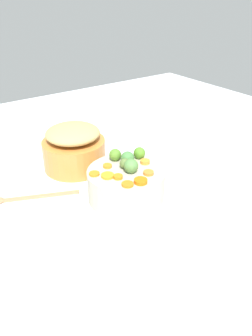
{
  "coord_description": "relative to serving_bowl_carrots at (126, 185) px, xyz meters",
  "views": [
    {
      "loc": [
        0.53,
        0.66,
        0.61
      ],
      "look_at": [
        0.03,
        -0.04,
        0.13
      ],
      "focal_mm": 35.26,
      "sensor_mm": 36.0,
      "label": 1
    }
  ],
  "objects": [
    {
      "name": "carrot_slice_8",
      "position": [
        0.04,
        0.02,
        0.05
      ],
      "size": [
        0.04,
        0.04,
        0.01
      ],
      "primitive_type": "cylinder",
      "rotation": [
        0.0,
        0.0,
        5.86
      ],
      "color": "orange",
      "rests_on": "serving_bowl_carrots"
    },
    {
      "name": "carrot_slice_0",
      "position": [
        0.01,
        0.08,
        0.05
      ],
      "size": [
        0.05,
        0.05,
        0.01
      ],
      "primitive_type": "cylinder",
      "rotation": [
        0.0,
        0.0,
        5.76
      ],
      "color": "orange",
      "rests_on": "serving_bowl_carrots"
    },
    {
      "name": "serving_bowl_carrots",
      "position": [
        0.0,
        0.0,
        0.0
      ],
      "size": [
        0.24,
        0.24,
        0.1
      ],
      "primitive_type": "cylinder",
      "color": "#BBB399",
      "rests_on": "tabletop"
    },
    {
      "name": "brussels_sprout_1",
      "position": [
        -0.01,
        -0.08,
        0.07
      ],
      "size": [
        0.04,
        0.04,
        0.04
      ],
      "primitive_type": "sphere",
      "color": "#528229",
      "rests_on": "serving_bowl_carrots"
    },
    {
      "name": "brussels_sprout_4",
      "position": [
        -0.03,
        -0.03,
        0.07
      ],
      "size": [
        0.04,
        0.04,
        0.04
      ],
      "primitive_type": "sphere",
      "color": "#467D3E",
      "rests_on": "serving_bowl_carrots"
    },
    {
      "name": "brussels_sprout_3",
      "position": [
        -0.01,
        -0.02,
        0.06
      ],
      "size": [
        0.03,
        0.03,
        0.03
      ],
      "primitive_type": "sphere",
      "color": "#556F35",
      "rests_on": "serving_bowl_carrots"
    },
    {
      "name": "brussels_sprout_0",
      "position": [
        -0.08,
        -0.04,
        0.07
      ],
      "size": [
        0.04,
        0.04,
        0.04
      ],
      "primitive_type": "sphere",
      "color": "#508925",
      "rests_on": "serving_bowl_carrots"
    },
    {
      "name": "carrot_slice_4",
      "position": [
        -0.08,
        -0.0,
        0.05
      ],
      "size": [
        0.04,
        0.04,
        0.01
      ],
      "primitive_type": "cylinder",
      "rotation": [
        0.0,
        0.0,
        1.2
      ],
      "color": "orange",
      "rests_on": "serving_bowl_carrots"
    },
    {
      "name": "carrot_slice_7",
      "position": [
        0.03,
        -0.05,
        0.05
      ],
      "size": [
        0.04,
        0.04,
        0.01
      ],
      "primitive_type": "cylinder",
      "rotation": [
        0.0,
        0.0,
        1.04
      ],
      "color": "orange",
      "rests_on": "serving_bowl_carrots"
    },
    {
      "name": "carrot_slice_6",
      "position": [
        -0.05,
        -0.06,
        0.05
      ],
      "size": [
        0.03,
        0.03,
        0.01
      ],
      "primitive_type": "cylinder",
      "rotation": [
        0.0,
        0.0,
        2.81
      ],
      "color": "orange",
      "rests_on": "serving_bowl_carrots"
    },
    {
      "name": "carrot_slice_5",
      "position": [
        0.09,
        -0.04,
        0.05
      ],
      "size": [
        0.03,
        0.03,
        0.01
      ],
      "primitive_type": "cylinder",
      "rotation": [
        0.0,
        0.0,
        1.64
      ],
      "color": "orange",
      "rests_on": "serving_bowl_carrots"
    },
    {
      "name": "brussels_sprout_2",
      "position": [
        -0.01,
        0.02,
        0.07
      ],
      "size": [
        0.04,
        0.04,
        0.04
      ],
      "primitive_type": "sphere",
      "color": "#518441",
      "rests_on": "serving_bowl_carrots"
    },
    {
      "name": "metal_pot",
      "position": [
        0.04,
        -0.27,
        0.0
      ],
      "size": [
        0.22,
        0.22,
        0.11
      ],
      "primitive_type": "cylinder",
      "color": "#C77E38",
      "rests_on": "tabletop"
    },
    {
      "name": "wooden_spoon",
      "position": [
        0.3,
        -0.19,
        -0.04
      ],
      "size": [
        0.29,
        0.15,
        0.01
      ],
      "color": "#B07B54",
      "rests_on": "tabletop"
    },
    {
      "name": "carrot_slice_3",
      "position": [
        0.06,
        -0.0,
        0.05
      ],
      "size": [
        0.05,
        0.05,
        0.01
      ],
      "primitive_type": "cylinder",
      "rotation": [
        0.0,
        0.0,
        5.7
      ],
      "color": "orange",
      "rests_on": "serving_bowl_carrots"
    },
    {
      "name": "carrot_slice_1",
      "position": [
        -0.04,
        0.05,
        0.05
      ],
      "size": [
        0.04,
        0.04,
        0.01
      ],
      "primitive_type": "cylinder",
      "rotation": [
        0.0,
        0.0,
        4.14
      ],
      "color": "orange",
      "rests_on": "serving_bowl_carrots"
    },
    {
      "name": "tabletop",
      "position": [
        -0.03,
        0.04,
        -0.06
      ],
      "size": [
        2.4,
        2.4,
        0.02
      ],
      "primitive_type": "cube",
      "color": "silver",
      "rests_on": "ground"
    },
    {
      "name": "carrot_slice_2",
      "position": [
        0.04,
        0.07,
        0.05
      ],
      "size": [
        0.04,
        0.04,
        0.01
      ],
      "primitive_type": "cylinder",
      "rotation": [
        0.0,
        0.0,
        1.38
      ],
      "color": "orange",
      "rests_on": "serving_bowl_carrots"
    },
    {
      "name": "stuffing_mound",
      "position": [
        0.04,
        -0.27,
        0.09
      ],
      "size": [
        0.19,
        0.19,
        0.06
      ],
      "primitive_type": "ellipsoid",
      "color": "tan",
      "rests_on": "metal_pot"
    }
  ]
}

